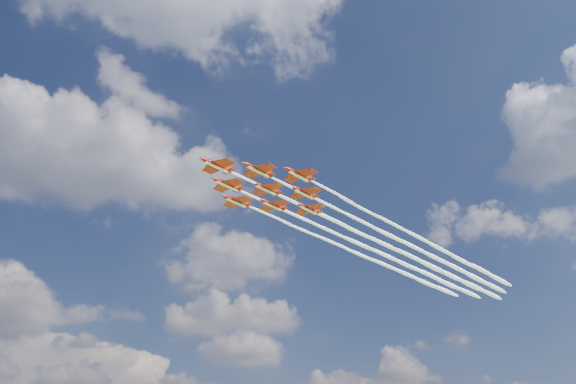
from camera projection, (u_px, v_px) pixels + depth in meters
name	position (u px, v px, depth m)	size (l,w,h in m)	color
jet_lead	(354.00, 230.00, 200.17)	(115.34, 77.06, 3.02)	#A31709
jet_row2_port	(385.00, 233.00, 202.65)	(115.34, 77.06, 3.02)	#A31709
jet_row2_starb	(355.00, 242.00, 210.74)	(115.34, 77.06, 3.02)	#A31709
jet_row3_port	(416.00, 236.00, 205.14)	(115.34, 77.06, 3.02)	#A31709
jet_row3_centre	(385.00, 245.00, 213.22)	(115.34, 77.06, 3.02)	#A31709
jet_row3_starb	(357.00, 253.00, 221.30)	(115.34, 77.06, 3.02)	#A31709
jet_row4_port	(414.00, 247.00, 215.71)	(115.34, 77.06, 3.02)	#A31709
jet_row4_starb	(385.00, 255.00, 223.79)	(115.34, 77.06, 3.02)	#A31709
jet_tail	(413.00, 258.00, 226.28)	(115.34, 77.06, 3.02)	#A31709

